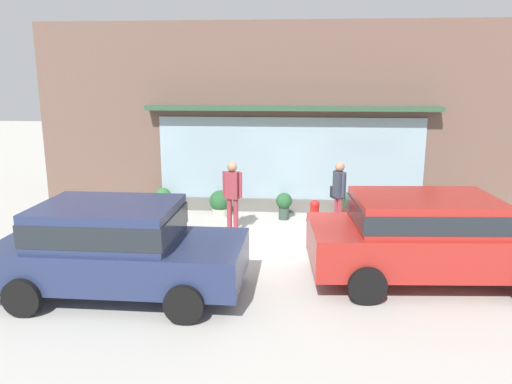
{
  "coord_description": "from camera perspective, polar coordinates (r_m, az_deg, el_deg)",
  "views": [
    {
      "loc": [
        0.19,
        -10.6,
        3.7
      ],
      "look_at": [
        -0.8,
        1.2,
        0.96
      ],
      "focal_mm": 35.25,
      "sensor_mm": 36.0,
      "label": 1
    }
  ],
  "objects": [
    {
      "name": "potted_plant_corner_tall",
      "position": [
        13.51,
        -4.06,
        -1.26
      ],
      "size": [
        0.57,
        0.57,
        0.71
      ],
      "color": "#B7B2A3",
      "rests_on": "ground_plane"
    },
    {
      "name": "curb_strip",
      "position": [
        11.02,
        3.55,
        -6.26
      ],
      "size": [
        14.0,
        0.24,
        0.12
      ],
      "primitive_type": "cube",
      "color": "#B2B2AD",
      "rests_on": "ground_plane"
    },
    {
      "name": "potted_plant_doorstep",
      "position": [
        13.23,
        3.2,
        -1.35
      ],
      "size": [
        0.42,
        0.42,
        0.71
      ],
      "color": "#33473D",
      "rests_on": "ground_plane"
    },
    {
      "name": "potted_plant_window_center",
      "position": [
        13.77,
        19.4,
        -2.01
      ],
      "size": [
        0.4,
        0.4,
        0.58
      ],
      "color": "#33473D",
      "rests_on": "ground_plane"
    },
    {
      "name": "potted_plant_near_hydrant",
      "position": [
        13.49,
        10.01,
        -1.31
      ],
      "size": [
        0.31,
        0.31,
        0.85
      ],
      "color": "#9E6042",
      "rests_on": "ground_plane"
    },
    {
      "name": "potted_plant_window_right",
      "position": [
        14.08,
        -10.48,
        -0.81
      ],
      "size": [
        0.44,
        0.44,
        0.7
      ],
      "color": "#4C4C51",
      "rests_on": "ground_plane"
    },
    {
      "name": "pedestrian_with_handbag",
      "position": [
        12.33,
        9.35,
        0.16
      ],
      "size": [
        0.35,
        0.64,
        1.69
      ],
      "rotation": [
        0.0,
        0.0,
        1.98
      ],
      "color": "#8E333D",
      "rests_on": "ground_plane"
    },
    {
      "name": "storefront",
      "position": [
        13.84,
        4.02,
        8.04
      ],
      "size": [
        14.0,
        0.81,
        5.12
      ],
      "color": "brown",
      "rests_on": "ground_plane"
    },
    {
      "name": "pedestrian_passerby",
      "position": [
        11.9,
        -2.69,
        0.06
      ],
      "size": [
        0.48,
        0.27,
        1.74
      ],
      "rotation": [
        0.0,
        0.0,
        2.88
      ],
      "color": "#8E333D",
      "rests_on": "ground_plane"
    },
    {
      "name": "parked_car_navy",
      "position": [
        8.92,
        -15.56,
        -5.7
      ],
      "size": [
        4.19,
        2.12,
        1.61
      ],
      "rotation": [
        0.0,
        0.0,
        -0.01
      ],
      "color": "navy",
      "rests_on": "ground_plane"
    },
    {
      "name": "potted_plant_low_front",
      "position": [
        14.01,
        23.62,
        -2.4
      ],
      "size": [
        0.29,
        0.29,
        0.46
      ],
      "color": "#B7B2A3",
      "rests_on": "ground_plane"
    },
    {
      "name": "ground_plane",
      "position": [
        11.23,
        3.57,
        -6.22
      ],
      "size": [
        60.0,
        60.0,
        0.0
      ],
      "primitive_type": "plane",
      "color": "#B2AFA8"
    },
    {
      "name": "parked_car_red",
      "position": [
        9.64,
        19.18,
        -4.49
      ],
      "size": [
        4.61,
        2.34,
        1.61
      ],
      "rotation": [
        0.0,
        0.0,
        0.07
      ],
      "color": "maroon",
      "rests_on": "ground_plane"
    },
    {
      "name": "fire_hydrant",
      "position": [
        11.73,
        6.64,
        -3.09
      ],
      "size": [
        0.39,
        0.35,
        0.92
      ],
      "color": "red",
      "rests_on": "ground_plane"
    }
  ]
}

